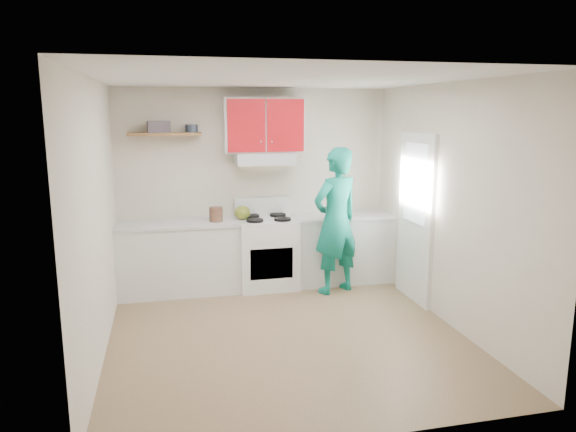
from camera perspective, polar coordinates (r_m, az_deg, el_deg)
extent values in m
plane|color=brown|center=(5.70, -0.23, -12.54)|extent=(3.80, 3.80, 0.00)
cube|color=white|center=(5.23, -0.25, 14.53)|extent=(3.60, 3.80, 0.04)
cube|color=beige|center=(7.16, -3.61, 3.16)|extent=(3.60, 0.04, 2.60)
cube|color=beige|center=(3.54, 6.59, -5.17)|extent=(3.60, 0.04, 2.60)
cube|color=beige|center=(5.23, -19.85, -0.44)|extent=(0.04, 3.80, 2.60)
cube|color=beige|center=(5.97, 16.86, 1.11)|extent=(0.04, 3.80, 2.60)
cube|color=white|center=(6.62, 13.55, -0.21)|extent=(0.05, 0.85, 2.05)
cube|color=white|center=(6.54, 13.50, 3.44)|extent=(0.01, 0.55, 0.95)
cube|color=silver|center=(6.94, -11.63, -4.47)|extent=(1.52, 0.60, 0.90)
cube|color=silver|center=(7.31, 5.73, -3.50)|extent=(1.32, 0.60, 0.90)
cube|color=white|center=(7.03, -2.28, -3.97)|extent=(0.76, 0.65, 0.92)
cube|color=silver|center=(6.92, -2.52, 6.18)|extent=(0.76, 0.44, 0.15)
cube|color=red|center=(6.95, -2.64, 9.71)|extent=(1.02, 0.33, 0.70)
cube|color=brown|center=(6.85, -13.11, 8.58)|extent=(0.90, 0.30, 0.04)
cube|color=#473E45|center=(6.81, -13.72, 9.29)|extent=(0.29, 0.22, 0.14)
cylinder|color=#333D4C|center=(6.86, -10.33, 9.25)|extent=(0.21, 0.21, 0.10)
ellipsoid|color=olive|center=(6.89, -4.92, 0.37)|extent=(0.25, 0.25, 0.18)
cylinder|color=#523324|center=(6.79, -7.74, 0.09)|extent=(0.20, 0.20, 0.20)
cube|color=olive|center=(7.11, 2.61, -0.08)|extent=(0.30, 0.24, 0.02)
cube|color=red|center=(7.36, 9.00, 0.13)|extent=(0.32, 0.27, 0.01)
imported|color=#0E7F69|center=(6.74, 5.17, -0.54)|extent=(0.80, 0.67, 1.87)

